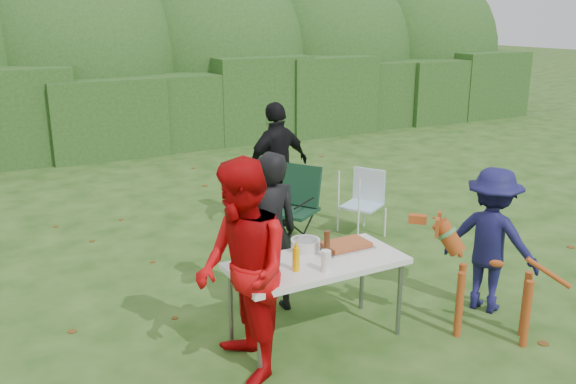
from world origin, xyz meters
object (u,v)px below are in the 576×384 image
folding_table (317,266)px  person_cook (270,234)px  person_black_puffy (277,166)px  lawn_chair (362,203)px  beer_bottle (327,244)px  camping_chair (293,207)px  ketchup_bottle (273,260)px  dog (495,281)px  mustard_bottle (296,259)px  child (491,240)px  person_red_jacket (242,272)px  paper_towel_roll (252,251)px

folding_table → person_cook: (-0.10, 0.67, 0.10)m
person_black_puffy → lawn_chair: bearing=125.4°
lawn_chair → beer_bottle: (-1.77, -1.96, 0.44)m
camping_chair → ketchup_bottle: size_ratio=4.39×
person_black_puffy → camping_chair: (-0.13, -0.66, -0.35)m
person_black_puffy → ketchup_bottle: bearing=50.3°
dog → mustard_bottle: dog is taller
dog → child: bearing=-84.6°
person_black_puffy → beer_bottle: 2.89m
mustard_bottle → person_red_jacket: bearing=-170.6°
camping_chair → person_cook: bearing=20.6°
camping_chair → dog: bearing=66.0°
mustard_bottle → ketchup_bottle: ketchup_bottle is taller
person_red_jacket → beer_bottle: bearing=109.4°
ketchup_bottle → person_black_puffy: bearing=61.6°
dog → lawn_chair: 2.72m
person_black_puffy → person_red_jacket: bearing=46.6°
dog → ketchup_bottle: bearing=27.5°
person_black_puffy → child: person_black_puffy is taller
person_black_puffy → lawn_chair: person_black_puffy is taller
dog → person_red_jacket: bearing=33.6°
person_cook → child: person_cook is taller
person_black_puffy → ketchup_bottle: (-1.51, -2.80, 0.02)m
person_red_jacket → mustard_bottle: bearing=105.9°
person_red_jacket → child: size_ratio=1.25×
person_black_puffy → dog: bearing=83.9°
person_black_puffy → lawn_chair: 1.19m
person_red_jacket → person_cook: bearing=148.6°
ketchup_bottle → beer_bottle: 0.56m
person_red_jacket → camping_chair: 2.87m
person_black_puffy → paper_towel_roll: (-1.60, -2.59, 0.04)m
dog → lawn_chair: (0.50, 2.67, -0.11)m
person_black_puffy → child: bearing=91.3°
person_cook → lawn_chair: 2.40m
person_cook → beer_bottle: bearing=112.3°
folding_table → person_red_jacket: (-0.77, -0.18, 0.19)m
folding_table → person_black_puffy: size_ratio=0.90×
person_black_puffy → folding_table: bearing=57.5°
person_red_jacket → ketchup_bottle: size_ratio=7.92×
person_cook → person_black_puffy: (1.17, 2.07, 0.05)m
person_cook → person_black_puffy: bearing=-115.3°
person_black_puffy → person_cook: bearing=49.2°
person_black_puffy → child: (0.68, -3.02, -0.14)m
dog → paper_towel_roll: (-1.91, 0.85, 0.35)m
folding_table → camping_chair: 2.30m
camping_chair → paper_towel_roll: (-1.47, -1.93, 0.39)m
folding_table → person_black_puffy: 2.95m
dog → camping_chair: size_ratio=1.14×
person_cook → person_red_jacket: size_ratio=0.90×
mustard_bottle → person_black_puffy: bearing=65.0°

